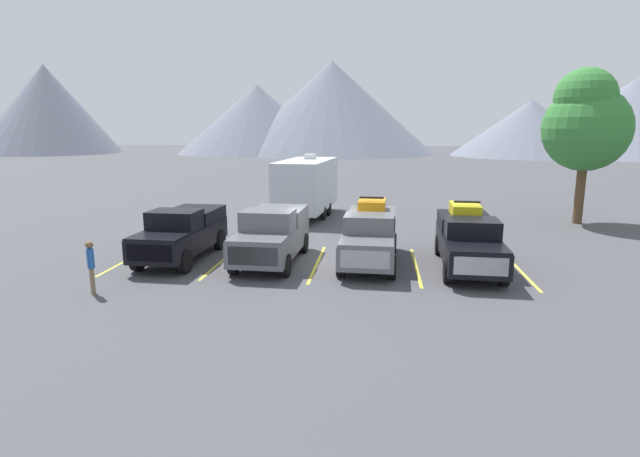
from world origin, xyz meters
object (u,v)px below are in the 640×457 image
at_px(pickup_truck_b, 272,234).
at_px(person_a, 91,264).
at_px(pickup_truck_d, 468,238).
at_px(pickup_truck_c, 370,234).
at_px(pickup_truck_a, 182,232).
at_px(camper_trailer_a, 306,184).

relative_size(pickup_truck_b, person_a, 3.06).
bearing_deg(pickup_truck_b, person_a, -137.21).
xyz_separation_m(pickup_truck_d, person_a, (-12.51, -4.71, -0.10)).
bearing_deg(pickup_truck_b, pickup_truck_d, 1.04).
height_order(pickup_truck_b, person_a, pickup_truck_b).
bearing_deg(pickup_truck_c, person_a, -150.60).
distance_m(pickup_truck_a, pickup_truck_d, 11.31).
xyz_separation_m(pickup_truck_a, pickup_truck_b, (3.73, -0.10, 0.03)).
bearing_deg(pickup_truck_c, pickup_truck_a, -177.88).
xyz_separation_m(pickup_truck_b, pickup_truck_c, (3.84, 0.38, 0.01)).
relative_size(camper_trailer_a, person_a, 4.43).
distance_m(pickup_truck_a, pickup_truck_c, 7.58).
bearing_deg(camper_trailer_a, pickup_truck_d, -52.87).
relative_size(pickup_truck_b, pickup_truck_c, 0.94).
relative_size(pickup_truck_c, pickup_truck_d, 0.95).
height_order(camper_trailer_a, person_a, camper_trailer_a).
bearing_deg(pickup_truck_d, pickup_truck_b, -178.96).
bearing_deg(pickup_truck_a, pickup_truck_c, 2.12).
xyz_separation_m(pickup_truck_a, pickup_truck_c, (7.57, 0.28, 0.04)).
bearing_deg(pickup_truck_a, pickup_truck_b, -1.48).
relative_size(pickup_truck_c, person_a, 3.26).
relative_size(pickup_truck_a, pickup_truck_b, 1.03).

